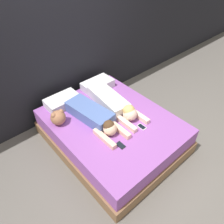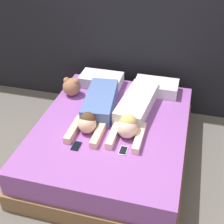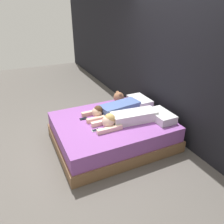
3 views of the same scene
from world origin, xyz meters
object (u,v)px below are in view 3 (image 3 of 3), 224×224
(person_left, at_px, (114,109))
(cell_phone_left, at_px, (83,119))
(person_right, at_px, (126,118))
(pillow_head_right, at_px, (161,116))
(plush_toy, at_px, (119,97))
(cell_phone_right, at_px, (96,130))
(bed, at_px, (112,131))
(pillow_head_left, at_px, (140,101))

(person_left, relative_size, cell_phone_left, 8.44)
(cell_phone_left, bearing_deg, person_right, 54.26)
(cell_phone_left, bearing_deg, person_left, 86.90)
(pillow_head_right, distance_m, plush_toy, 1.02)
(cell_phone_right, xyz_separation_m, plush_toy, (-0.83, 0.83, 0.11))
(bed, distance_m, cell_phone_left, 0.55)
(cell_phone_right, bearing_deg, bed, 118.83)
(plush_toy, bearing_deg, pillow_head_right, 18.84)
(person_left, xyz_separation_m, cell_phone_right, (0.42, -0.53, -0.08))
(pillow_head_left, height_order, person_right, person_right)
(pillow_head_left, bearing_deg, bed, -65.77)
(cell_phone_left, distance_m, cell_phone_right, 0.45)
(person_right, distance_m, cell_phone_right, 0.56)
(bed, distance_m, person_right, 0.42)
(bed, xyz_separation_m, pillow_head_left, (-0.35, 0.77, 0.30))
(person_left, distance_m, cell_phone_left, 0.58)
(plush_toy, bearing_deg, cell_phone_left, -66.76)
(pillow_head_left, xyz_separation_m, cell_phone_right, (0.56, -1.16, -0.06))
(pillow_head_left, bearing_deg, person_right, -47.85)
(plush_toy, bearing_deg, person_right, -18.73)
(person_right, bearing_deg, cell_phone_left, -125.74)
(pillow_head_left, bearing_deg, pillow_head_right, 0.00)
(bed, relative_size, cell_phone_right, 15.43)
(bed, height_order, cell_phone_right, cell_phone_right)
(pillow_head_left, height_order, plush_toy, plush_toy)
(pillow_head_right, bearing_deg, pillow_head_left, 180.00)
(person_right, bearing_deg, person_left, -175.94)
(cell_phone_left, height_order, plush_toy, plush_toy)
(person_right, relative_size, cell_phone_right, 8.80)
(cell_phone_left, bearing_deg, pillow_head_left, 95.25)
(bed, bearing_deg, pillow_head_left, 114.23)
(person_left, height_order, cell_phone_right, person_left)
(person_left, bearing_deg, pillow_head_left, 102.67)
(pillow_head_right, xyz_separation_m, plush_toy, (-0.96, -0.33, 0.05))
(cell_phone_right, height_order, plush_toy, plush_toy)
(pillow_head_right, bearing_deg, cell_phone_left, -115.72)
(person_right, bearing_deg, cell_phone_right, -88.60)
(person_right, bearing_deg, pillow_head_left, 132.15)
(pillow_head_left, height_order, pillow_head_right, same)
(cell_phone_right, bearing_deg, pillow_head_left, 115.81)
(plush_toy, bearing_deg, pillow_head_left, 50.81)
(pillow_head_left, relative_size, cell_phone_right, 4.07)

